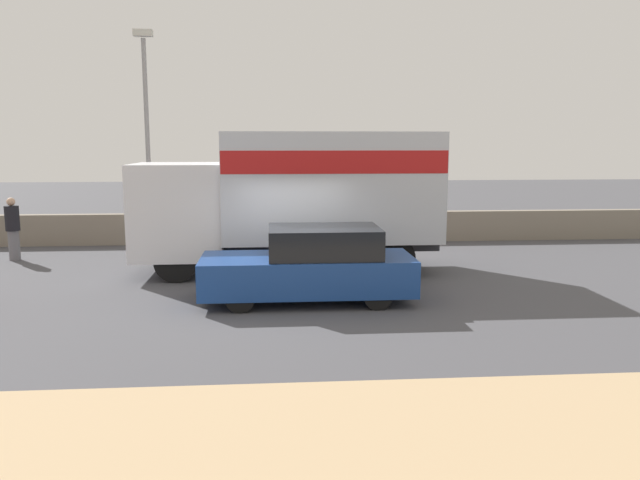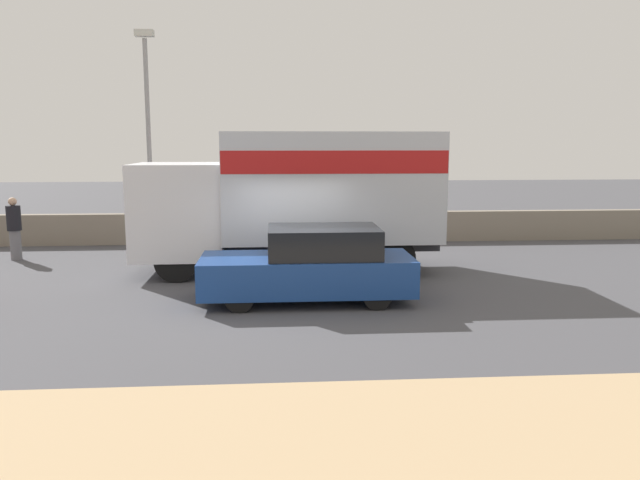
% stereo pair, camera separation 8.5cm
% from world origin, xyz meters
% --- Properties ---
extents(ground_plane, '(80.00, 80.00, 0.00)m').
position_xyz_m(ground_plane, '(0.00, 0.00, 0.00)').
color(ground_plane, '#47474C').
extents(dirt_shoulder_foreground, '(60.00, 4.30, 0.04)m').
position_xyz_m(dirt_shoulder_foreground, '(0.00, -6.82, 0.02)').
color(dirt_shoulder_foreground, tan).
rests_on(dirt_shoulder_foreground, ground_plane).
extents(stone_wall_backdrop, '(60.00, 0.35, 1.00)m').
position_xyz_m(stone_wall_backdrop, '(0.00, 7.57, 0.50)').
color(stone_wall_backdrop, gray).
rests_on(stone_wall_backdrop, ground_plane).
extents(street_lamp, '(0.56, 0.28, 6.60)m').
position_xyz_m(street_lamp, '(-4.25, 6.90, 3.85)').
color(street_lamp, gray).
rests_on(street_lamp, ground_plane).
extents(box_truck, '(7.54, 2.48, 3.53)m').
position_xyz_m(box_truck, '(0.23, 2.85, 2.06)').
color(box_truck, silver).
rests_on(box_truck, ground_plane).
extents(car_hatchback, '(4.37, 1.73, 1.56)m').
position_xyz_m(car_hatchback, '(0.34, -0.14, 0.76)').
color(car_hatchback, navy).
rests_on(car_hatchback, ground_plane).
extents(pedestrian, '(0.38, 0.38, 1.76)m').
position_xyz_m(pedestrian, '(-7.69, 5.06, 0.92)').
color(pedestrian, slate).
rests_on(pedestrian, ground_plane).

